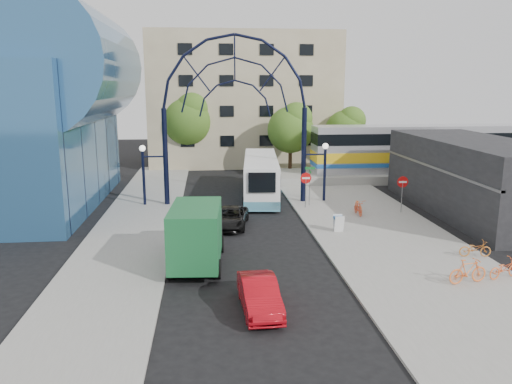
{
  "coord_description": "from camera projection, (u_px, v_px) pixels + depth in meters",
  "views": [
    {
      "loc": [
        -1.97,
        -21.72,
        8.61
      ],
      "look_at": [
        0.71,
        6.0,
        2.6
      ],
      "focal_mm": 35.0,
      "sensor_mm": 36.0,
      "label": 1
    }
  ],
  "objects": [
    {
      "name": "sandwich_board",
      "position": [
        339.0,
        221.0,
        29.32
      ],
      "size": [
        0.55,
        0.61,
        0.99
      ],
      "color": "white",
      "rests_on": "sidewalk_east"
    },
    {
      "name": "green_truck",
      "position": [
        197.0,
        234.0,
        24.15
      ],
      "size": [
        2.69,
        6.25,
        3.08
      ],
      "rotation": [
        0.0,
        0.0,
        -0.07
      ],
      "color": "black",
      "rests_on": "ground"
    },
    {
      "name": "gateway_arch",
      "position": [
        235.0,
        85.0,
        34.95
      ],
      "size": [
        13.64,
        0.44,
        12.1
      ],
      "color": "black",
      "rests_on": "ground"
    },
    {
      "name": "commercial_block_east",
      "position": [
        474.0,
        177.0,
        33.84
      ],
      "size": [
        6.0,
        16.0,
        5.0
      ],
      "primitive_type": "cube",
      "color": "black",
      "rests_on": "ground"
    },
    {
      "name": "red_sedan",
      "position": [
        259.0,
        295.0,
        19.31
      ],
      "size": [
        1.57,
        3.97,
        1.29
      ],
      "primitive_type": "imported",
      "rotation": [
        0.0,
        0.0,
        0.05
      ],
      "color": "#AA0A13",
      "rests_on": "ground"
    },
    {
      "name": "train_platform",
      "position": [
        446.0,
        175.0,
        46.34
      ],
      "size": [
        32.0,
        5.0,
        0.8
      ],
      "primitive_type": "cube",
      "color": "gray",
      "rests_on": "ground"
    },
    {
      "name": "tree_north_b",
      "position": [
        189.0,
        118.0,
        50.77
      ],
      "size": [
        5.12,
        5.12,
        8.0
      ],
      "color": "#382314",
      "rests_on": "ground"
    },
    {
      "name": "do_not_enter_sign",
      "position": [
        403.0,
        186.0,
        33.48
      ],
      "size": [
        0.76,
        0.07,
        2.48
      ],
      "color": "slate",
      "rests_on": "sidewalk_east"
    },
    {
      "name": "city_bus",
      "position": [
        261.0,
        176.0,
        38.86
      ],
      "size": [
        3.49,
        11.44,
        3.09
      ],
      "rotation": [
        0.0,
        0.0,
        -0.09
      ],
      "color": "white",
      "rests_on": "ground"
    },
    {
      "name": "bike_near_a",
      "position": [
        359.0,
        206.0,
        33.47
      ],
      "size": [
        0.79,
        1.94,
        1.0
      ],
      "primitive_type": "imported",
      "rotation": [
        0.0,
        0.0,
        -0.07
      ],
      "color": "orange",
      "rests_on": "sidewalk_east"
    },
    {
      "name": "black_suv",
      "position": [
        230.0,
        218.0,
        30.7
      ],
      "size": [
        2.66,
        4.57,
        1.2
      ],
      "primitive_type": "imported",
      "rotation": [
        0.0,
        0.0,
        -0.16
      ],
      "color": "black",
      "rests_on": "ground"
    },
    {
      "name": "tree_north_c",
      "position": [
        347.0,
        128.0,
        50.54
      ],
      "size": [
        4.16,
        4.16,
        6.5
      ],
      "color": "#382314",
      "rests_on": "ground"
    },
    {
      "name": "plaza_west",
      "position": [
        130.0,
        238.0,
        28.34
      ],
      "size": [
        5.0,
        50.0,
        0.12
      ],
      "primitive_type": "cube",
      "color": "gray",
      "rests_on": "ground"
    },
    {
      "name": "apartment_block",
      "position": [
        243.0,
        99.0,
        55.87
      ],
      "size": [
        20.0,
        12.1,
        14.0
      ],
      "color": "tan",
      "rests_on": "ground"
    },
    {
      "name": "bike_far_b",
      "position": [
        468.0,
        271.0,
        21.65
      ],
      "size": [
        1.92,
        0.82,
        1.12
      ],
      "primitive_type": "imported",
      "rotation": [
        0.0,
        0.0,
        1.74
      ],
      "color": "orange",
      "rests_on": "sidewalk_east"
    },
    {
      "name": "stop_sign",
      "position": [
        306.0,
        181.0,
        34.84
      ],
      "size": [
        0.8,
        0.07,
        2.5
      ],
      "color": "slate",
      "rests_on": "sidewalk_east"
    },
    {
      "name": "bike_near_b",
      "position": [
        358.0,
        208.0,
        33.07
      ],
      "size": [
        0.48,
        1.53,
        0.91
      ],
      "primitive_type": "imported",
      "rotation": [
        0.0,
        0.0,
        0.04
      ],
      "color": "#E84E2E",
      "rests_on": "sidewalk_east"
    },
    {
      "name": "bike_far_a",
      "position": [
        475.0,
        249.0,
        25.06
      ],
      "size": [
        1.64,
        0.71,
        0.84
      ],
      "primitive_type": "imported",
      "rotation": [
        0.0,
        0.0,
        1.47
      ],
      "color": "orange",
      "rests_on": "sidewalk_east"
    },
    {
      "name": "train_car",
      "position": [
        448.0,
        148.0,
        45.81
      ],
      "size": [
        25.1,
        3.05,
        4.2
      ],
      "color": "#B7B7BC",
      "rests_on": "train_platform"
    },
    {
      "name": "ground",
      "position": [
        253.0,
        274.0,
        23.13
      ],
      "size": [
        120.0,
        120.0,
        0.0
      ],
      "primitive_type": "plane",
      "color": "black",
      "rests_on": "ground"
    },
    {
      "name": "bike_far_c",
      "position": [
        504.0,
        268.0,
        22.28
      ],
      "size": [
        1.82,
        1.07,
        0.9
      ],
      "primitive_type": "imported",
      "rotation": [
        0.0,
        0.0,
        1.87
      ],
      "color": "orange",
      "rests_on": "sidewalk_east"
    },
    {
      "name": "transit_hall",
      "position": [
        16.0,
        113.0,
        34.87
      ],
      "size": [
        16.5,
        18.0,
        14.5
      ],
      "color": "#2C5A88",
      "rests_on": "ground"
    },
    {
      "name": "tree_north_a",
      "position": [
        292.0,
        127.0,
        47.96
      ],
      "size": [
        4.48,
        4.48,
        7.0
      ],
      "color": "#382314",
      "rests_on": "ground"
    },
    {
      "name": "sidewalk_east",
      "position": [
        389.0,
        241.0,
        27.76
      ],
      "size": [
        8.0,
        56.0,
        0.12
      ],
      "primitive_type": "cube",
      "color": "gray",
      "rests_on": "ground"
    },
    {
      "name": "street_name_sign",
      "position": [
        310.0,
        178.0,
        35.43
      ],
      "size": [
        0.7,
        0.7,
        2.8
      ],
      "color": "slate",
      "rests_on": "sidewalk_east"
    }
  ]
}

